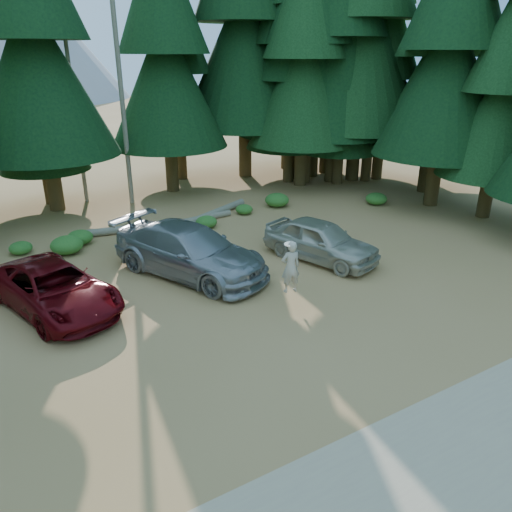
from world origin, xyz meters
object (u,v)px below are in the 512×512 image
object	(u,v)px
log_left	(133,228)
log_right	(209,215)
red_pickup	(54,288)
silver_minivan_right	(321,240)
silver_minivan_center	(190,251)
frisbee_player	(291,267)
log_mid	(198,219)

from	to	relation	value
log_left	log_right	distance (m)	3.72
red_pickup	log_right	world-z (taller)	red_pickup
silver_minivan_right	log_left	world-z (taller)	silver_minivan_right
silver_minivan_center	log_right	bearing A→B (deg)	33.91
silver_minivan_center	log_left	size ratio (longest dim) A/B	1.29
log_left	frisbee_player	bearing A→B (deg)	-66.52
log_right	silver_minivan_center	bearing A→B (deg)	-147.01
silver_minivan_right	log_mid	xyz separation A→B (m)	(-2.14, 6.56, -0.64)
frisbee_player	log_left	world-z (taller)	frisbee_player
frisbee_player	log_right	bearing A→B (deg)	-88.67
frisbee_player	log_right	size ratio (longest dim) A/B	0.31
log_left	log_mid	size ratio (longest dim) A/B	1.36
log_mid	red_pickup	bearing A→B (deg)	-146.73
red_pickup	silver_minivan_right	size ratio (longest dim) A/B	1.13
log_mid	silver_minivan_center	bearing A→B (deg)	-121.02
silver_minivan_right	log_right	xyz separation A→B (m)	(-1.52, 6.71, -0.61)
silver_minivan_right	log_mid	world-z (taller)	silver_minivan_right
red_pickup	silver_minivan_center	world-z (taller)	silver_minivan_center
red_pickup	log_mid	size ratio (longest dim) A/B	1.50
silver_minivan_center	silver_minivan_right	bearing A→B (deg)	-39.78
silver_minivan_right	log_mid	distance (m)	6.93
silver_minivan_right	log_mid	size ratio (longest dim) A/B	1.33
log_left	log_right	bearing A→B (deg)	9.97
frisbee_player	log_mid	distance (m)	9.18
log_left	silver_minivan_center	bearing A→B (deg)	-75.23
log_left	log_mid	world-z (taller)	log_left
log_left	log_mid	xyz separation A→B (m)	(3.10, -0.18, -0.03)
log_left	log_mid	bearing A→B (deg)	7.11
log_left	silver_minivan_right	bearing A→B (deg)	-41.64
frisbee_player	log_mid	bearing A→B (deg)	-85.00
red_pickup	log_mid	distance (m)	9.28
log_mid	log_right	xyz separation A→B (m)	(0.62, 0.15, 0.03)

